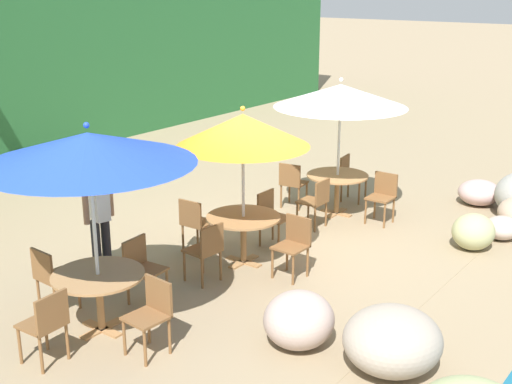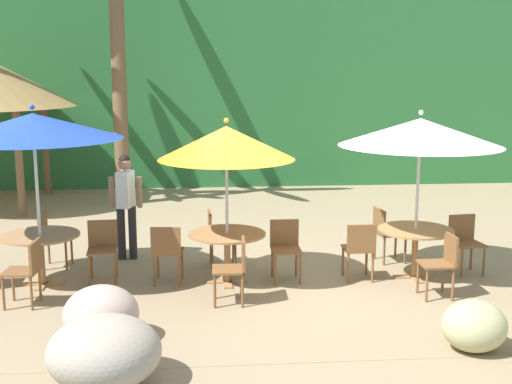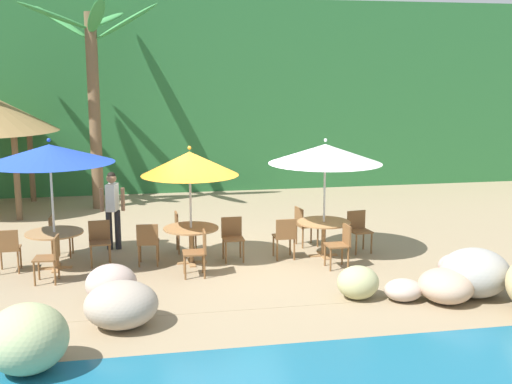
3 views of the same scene
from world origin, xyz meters
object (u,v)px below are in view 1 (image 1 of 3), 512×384
chair_blue_right (152,311)px  chair_white_left (317,200)px  umbrella_blue (88,148)px  chair_orange_inland (195,221)px  chair_blue_seaward (141,265)px  dining_table_white (337,181)px  umbrella_orange (243,130)px  chair_white_seaward (350,175)px  chair_orange_seaward (271,214)px  chair_blue_inland (51,275)px  dining_table_blue (99,284)px  chair_white_right (383,194)px  umbrella_white (341,96)px  chair_orange_left (207,249)px  waiter_in_white (99,210)px  dining_table_orange (243,224)px  chair_white_inland (292,182)px  chair_orange_right (294,242)px  chair_blue_left (47,322)px

chair_blue_right → chair_white_left: (4.51, 0.63, 0.00)m
umbrella_blue → chair_orange_inland: size_ratio=2.95×
umbrella_blue → chair_blue_right: size_ratio=2.95×
chair_blue_seaward → dining_table_white: (4.55, -0.29, 0.10)m
umbrella_orange → chair_white_seaward: umbrella_orange is taller
chair_orange_seaward → chair_orange_inland: bearing=142.6°
chair_blue_inland → dining_table_blue: bearing=-86.7°
chair_white_seaward → chair_white_right: 1.28m
umbrella_blue → chair_blue_right: (0.03, -0.85, -1.75)m
chair_blue_right → chair_orange_inland: bearing=32.2°
chair_blue_seaward → chair_orange_inland: (1.67, 0.56, 0.00)m
chair_blue_inland → umbrella_white: umbrella_white is taller
chair_orange_inland → chair_orange_left: bearing=-130.3°
umbrella_orange → dining_table_white: 3.09m
chair_blue_seaward → chair_white_seaward: bearing=-0.9°
waiter_in_white → chair_blue_inland: bearing=-162.5°
chair_blue_seaward → dining_table_orange: size_ratio=0.79×
chair_blue_inland → umbrella_orange: bearing=-20.2°
chair_orange_seaward → chair_white_left: bearing=-10.4°
umbrella_white → chair_white_inland: 1.85m
chair_white_seaward → chair_white_inland: same height
chair_orange_left → chair_white_seaward: bearing=2.9°
chair_blue_inland → chair_orange_seaward: size_ratio=1.00×
chair_blue_right → dining_table_orange: (2.61, 0.72, 0.10)m
chair_blue_seaward → chair_white_left: bearing=-5.9°
dining_table_blue → chair_white_inland: (5.17, 0.69, -0.10)m
chair_white_seaward → waiter_in_white: 5.28m
dining_table_blue → chair_white_seaward: size_ratio=1.26×
chair_blue_right → chair_white_left: size_ratio=1.00×
umbrella_blue → chair_white_right: bearing=-10.1°
chair_orange_seaward → chair_white_seaward: (2.73, 0.10, 0.00)m
chair_orange_seaward → waiter_in_white: size_ratio=0.51×
chair_white_right → dining_table_white: bearing=96.9°
chair_blue_seaward → umbrella_white: (4.55, -0.29, 1.64)m
dining_table_orange → waiter_in_white: (-1.56, 1.34, 0.37)m
chair_orange_seaward → chair_white_left: (1.05, -0.19, 0.00)m
chair_orange_inland → chair_orange_left: size_ratio=1.00×
chair_blue_seaward → chair_orange_right: 2.19m
umbrella_orange → dining_table_white: size_ratio=2.16×
dining_table_orange → dining_table_white: bearing=0.0°
umbrella_orange → chair_orange_left: (-0.85, -0.02, -1.51)m
dining_table_orange → chair_white_right: (2.85, -0.85, -0.10)m
umbrella_blue → chair_white_seaward: 6.46m
chair_blue_inland → chair_white_seaward: 6.32m
chair_blue_seaward → chair_white_inland: bearing=7.1°
chair_blue_inland → chair_blue_right: size_ratio=1.00×
chair_white_inland → waiter_in_white: bearing=172.8°
chair_blue_left → chair_orange_inland: size_ratio=1.00×
dining_table_blue → chair_blue_inland: chair_blue_inland is taller
waiter_in_white → dining_table_white: bearing=-17.3°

